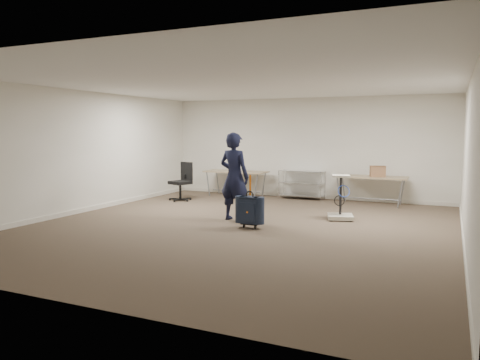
% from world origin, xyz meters
% --- Properties ---
extents(ground, '(9.00, 9.00, 0.00)m').
position_xyz_m(ground, '(0.00, 0.00, 0.00)').
color(ground, '#413427').
rests_on(ground, ground).
extents(room_shell, '(8.00, 9.00, 9.00)m').
position_xyz_m(room_shell, '(0.00, 1.38, 0.05)').
color(room_shell, beige).
rests_on(room_shell, ground).
extents(folding_table_left, '(1.80, 0.75, 0.73)m').
position_xyz_m(folding_table_left, '(-1.90, 3.95, 0.68)').
color(folding_table_left, '#8B7355').
rests_on(folding_table_left, ground).
extents(folding_table_right, '(1.80, 0.75, 0.73)m').
position_xyz_m(folding_table_right, '(1.90, 3.95, 0.68)').
color(folding_table_right, '#8B7355').
rests_on(folding_table_right, ground).
extents(wire_shelf, '(1.22, 0.47, 0.80)m').
position_xyz_m(wire_shelf, '(0.00, 4.20, 0.44)').
color(wire_shelf, silver).
rests_on(wire_shelf, ground).
extents(person, '(0.73, 0.54, 1.85)m').
position_xyz_m(person, '(-0.39, 0.60, 0.93)').
color(person, black).
rests_on(person, ground).
extents(suitcase, '(0.38, 0.22, 1.04)m').
position_xyz_m(suitcase, '(0.24, -0.02, 0.35)').
color(suitcase, black).
rests_on(suitcase, ground).
extents(office_chair, '(0.63, 0.63, 1.04)m').
position_xyz_m(office_chair, '(-2.89, 2.57, 0.31)').
color(office_chair, black).
rests_on(office_chair, ground).
extents(equipment_cart, '(0.64, 0.64, 0.95)m').
position_xyz_m(equipment_cart, '(1.65, 1.59, 0.25)').
color(equipment_cart, beige).
rests_on(equipment_cart, ground).
extents(cardboard_box, '(0.43, 0.37, 0.27)m').
position_xyz_m(cardboard_box, '(2.07, 3.92, 0.87)').
color(cardboard_box, olive).
rests_on(cardboard_box, folding_table_right).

